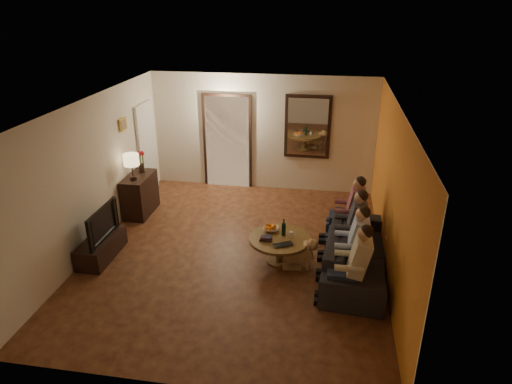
% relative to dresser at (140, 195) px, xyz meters
% --- Properties ---
extents(floor, '(5.00, 6.00, 0.01)m').
position_rel_dresser_xyz_m(floor, '(2.25, -1.24, -0.41)').
color(floor, '#3E1A10').
rests_on(floor, ground).
extents(ceiling, '(5.00, 6.00, 0.01)m').
position_rel_dresser_xyz_m(ceiling, '(2.25, -1.24, 2.19)').
color(ceiling, white).
rests_on(ceiling, back_wall).
extents(back_wall, '(5.00, 0.02, 2.60)m').
position_rel_dresser_xyz_m(back_wall, '(2.25, 1.76, 0.89)').
color(back_wall, beige).
rests_on(back_wall, floor).
extents(front_wall, '(5.00, 0.02, 2.60)m').
position_rel_dresser_xyz_m(front_wall, '(2.25, -4.24, 0.89)').
color(front_wall, beige).
rests_on(front_wall, floor).
extents(left_wall, '(0.02, 6.00, 2.60)m').
position_rel_dresser_xyz_m(left_wall, '(-0.25, -1.24, 0.89)').
color(left_wall, beige).
rests_on(left_wall, floor).
extents(right_wall, '(0.02, 6.00, 2.60)m').
position_rel_dresser_xyz_m(right_wall, '(4.75, -1.24, 0.89)').
color(right_wall, beige).
rests_on(right_wall, floor).
extents(orange_accent, '(0.01, 6.00, 2.60)m').
position_rel_dresser_xyz_m(orange_accent, '(4.74, -1.24, 0.89)').
color(orange_accent, orange).
rests_on(orange_accent, right_wall).
extents(kitchen_doorway, '(1.00, 0.06, 2.10)m').
position_rel_dresser_xyz_m(kitchen_doorway, '(1.45, 1.74, 0.64)').
color(kitchen_doorway, '#FFE0A5').
rests_on(kitchen_doorway, floor).
extents(door_trim, '(1.12, 0.04, 2.22)m').
position_rel_dresser_xyz_m(door_trim, '(1.45, 1.73, 0.64)').
color(door_trim, black).
rests_on(door_trim, floor).
extents(fridge_glimpse, '(0.45, 0.03, 1.70)m').
position_rel_dresser_xyz_m(fridge_glimpse, '(1.70, 1.75, 0.49)').
color(fridge_glimpse, silver).
rests_on(fridge_glimpse, floor).
extents(mirror_frame, '(1.00, 0.05, 1.40)m').
position_rel_dresser_xyz_m(mirror_frame, '(3.25, 1.72, 1.09)').
color(mirror_frame, black).
rests_on(mirror_frame, back_wall).
extents(mirror_glass, '(0.86, 0.02, 1.26)m').
position_rel_dresser_xyz_m(mirror_glass, '(3.25, 1.69, 1.09)').
color(mirror_glass, white).
rests_on(mirror_glass, back_wall).
extents(white_door, '(0.06, 0.85, 2.04)m').
position_rel_dresser_xyz_m(white_door, '(-0.21, 1.06, 0.61)').
color(white_door, white).
rests_on(white_door, floor).
extents(framed_art, '(0.03, 0.28, 0.24)m').
position_rel_dresser_xyz_m(framed_art, '(-0.22, 0.06, 1.44)').
color(framed_art, '#B28C33').
rests_on(framed_art, left_wall).
extents(art_canvas, '(0.01, 0.22, 0.18)m').
position_rel_dresser_xyz_m(art_canvas, '(-0.21, 0.06, 1.44)').
color(art_canvas, brown).
rests_on(art_canvas, left_wall).
extents(dresser, '(0.45, 0.92, 0.82)m').
position_rel_dresser_xyz_m(dresser, '(0.00, 0.00, 0.00)').
color(dresser, black).
rests_on(dresser, floor).
extents(table_lamp, '(0.30, 0.30, 0.54)m').
position_rel_dresser_xyz_m(table_lamp, '(0.00, -0.22, 0.68)').
color(table_lamp, beige).
rests_on(table_lamp, dresser).
extents(flower_vase, '(0.14, 0.14, 0.44)m').
position_rel_dresser_xyz_m(flower_vase, '(0.00, 0.22, 0.63)').
color(flower_vase, red).
rests_on(flower_vase, dresser).
extents(tv_stand, '(0.45, 1.09, 0.36)m').
position_rel_dresser_xyz_m(tv_stand, '(0.00, -1.74, -0.23)').
color(tv_stand, black).
rests_on(tv_stand, floor).
extents(tv, '(0.99, 0.13, 0.57)m').
position_rel_dresser_xyz_m(tv, '(0.00, -1.74, 0.24)').
color(tv, black).
rests_on(tv, tv_stand).
extents(sofa, '(2.46, 1.16, 0.70)m').
position_rel_dresser_xyz_m(sofa, '(4.29, -1.47, -0.06)').
color(sofa, black).
rests_on(sofa, floor).
extents(person_a, '(0.60, 0.40, 1.20)m').
position_rel_dresser_xyz_m(person_a, '(4.19, -2.37, 0.19)').
color(person_a, tan).
rests_on(person_a, sofa).
extents(person_b, '(0.60, 0.40, 1.20)m').
position_rel_dresser_xyz_m(person_b, '(4.19, -1.77, 0.19)').
color(person_b, tan).
rests_on(person_b, sofa).
extents(person_c, '(0.60, 0.40, 1.20)m').
position_rel_dresser_xyz_m(person_c, '(4.19, -1.17, 0.19)').
color(person_c, tan).
rests_on(person_c, sofa).
extents(person_d, '(0.60, 0.40, 1.20)m').
position_rel_dresser_xyz_m(person_d, '(4.19, -0.57, 0.19)').
color(person_d, tan).
rests_on(person_d, sofa).
extents(dog, '(0.58, 0.30, 0.56)m').
position_rel_dresser_xyz_m(dog, '(3.35, -1.54, -0.13)').
color(dog, '#B37952').
rests_on(dog, floor).
extents(coffee_table, '(1.13, 1.13, 0.45)m').
position_rel_dresser_xyz_m(coffee_table, '(3.03, -1.39, -0.18)').
color(coffee_table, brown).
rests_on(coffee_table, floor).
extents(bowl, '(0.26, 0.26, 0.06)m').
position_rel_dresser_xyz_m(bowl, '(2.85, -1.17, 0.07)').
color(bowl, white).
rests_on(bowl, coffee_table).
extents(oranges, '(0.20, 0.20, 0.08)m').
position_rel_dresser_xyz_m(oranges, '(2.85, -1.17, 0.14)').
color(oranges, orange).
rests_on(oranges, bowl).
extents(wine_bottle, '(0.07, 0.07, 0.31)m').
position_rel_dresser_xyz_m(wine_bottle, '(3.08, -1.29, 0.20)').
color(wine_bottle, black).
rests_on(wine_bottle, coffee_table).
extents(wine_glass, '(0.06, 0.06, 0.10)m').
position_rel_dresser_xyz_m(wine_glass, '(3.21, -1.34, 0.09)').
color(wine_glass, silver).
rests_on(wine_glass, coffee_table).
extents(book_stack, '(0.20, 0.15, 0.07)m').
position_rel_dresser_xyz_m(book_stack, '(2.81, -1.49, 0.08)').
color(book_stack, black).
rests_on(book_stack, coffee_table).
extents(laptop, '(0.39, 0.34, 0.03)m').
position_rel_dresser_xyz_m(laptop, '(3.13, -1.67, 0.06)').
color(laptop, black).
rests_on(laptop, coffee_table).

